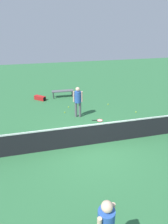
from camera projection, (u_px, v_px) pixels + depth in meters
ground_plane at (92, 144)px, 8.46m from camera, size 40.00×40.00×0.00m
court_net at (92, 134)px, 8.25m from camera, size 10.09×0.09×1.07m
player_near_side at (78, 100)px, 10.58m from camera, size 0.52×0.43×1.70m
tennis_racket_near_player at (99, 120)px, 10.54m from camera, size 0.61×0.38×0.03m
tennis_ball_near_player at (65, 112)px, 11.45m from camera, size 0.07×0.07×0.07m
tennis_ball_by_net at (143, 125)px, 10.05m from camera, size 0.07×0.07×0.07m
tennis_ball_midcourt at (108, 104)px, 12.60m from camera, size 0.07×0.07×0.07m
tennis_ball_baseline at (136, 112)px, 11.48m from camera, size 0.07×0.07×0.07m
tennis_ball_stray_left at (68, 107)px, 12.17m from camera, size 0.07×0.07×0.07m
courtside_bench at (63, 91)px, 13.76m from camera, size 1.51×0.43×0.48m
equipment_bag at (40, 98)px, 13.33m from camera, size 0.78×0.75×0.28m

